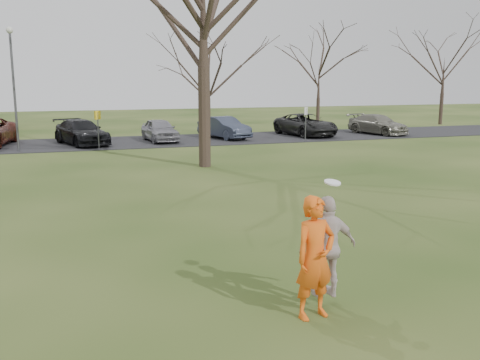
# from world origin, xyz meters

# --- Properties ---
(ground) EXTENTS (120.00, 120.00, 0.00)m
(ground) POSITION_xyz_m (0.00, 0.00, 0.00)
(ground) COLOR #1E380F
(ground) RESTS_ON ground
(parking_strip) EXTENTS (62.00, 6.50, 0.04)m
(parking_strip) POSITION_xyz_m (0.00, 25.00, 0.02)
(parking_strip) COLOR black
(parking_strip) RESTS_ON ground
(player_defender) EXTENTS (0.79, 0.60, 1.96)m
(player_defender) POSITION_xyz_m (-0.06, 0.06, 0.98)
(player_defender) COLOR #EA5913
(player_defender) RESTS_ON ground
(car_3) EXTENTS (3.42, 5.15, 1.38)m
(car_3) POSITION_xyz_m (-2.78, 24.63, 0.73)
(car_3) COLOR black
(car_3) RESTS_ON parking_strip
(car_4) EXTENTS (1.97, 4.09, 1.35)m
(car_4) POSITION_xyz_m (1.73, 24.74, 0.71)
(car_4) COLOR gray
(car_4) RESTS_ON parking_strip
(car_5) EXTENTS (2.68, 4.35, 1.35)m
(car_5) POSITION_xyz_m (5.83, 25.05, 0.72)
(car_5) COLOR #32394C
(car_5) RESTS_ON parking_strip
(car_6) EXTENTS (3.02, 5.39, 1.43)m
(car_6) POSITION_xyz_m (11.45, 25.09, 0.75)
(car_6) COLOR black
(car_6) RESTS_ON parking_strip
(car_7) EXTENTS (3.00, 4.82, 1.30)m
(car_7) POSITION_xyz_m (16.53, 24.46, 0.69)
(car_7) COLOR gray
(car_7) RESTS_ON parking_strip
(catching_play) EXTENTS (1.00, 0.42, 1.97)m
(catching_play) POSITION_xyz_m (0.33, 0.37, 1.02)
(catching_play) COLOR beige
(catching_play) RESTS_ON ground
(lamp_post) EXTENTS (0.34, 0.34, 6.27)m
(lamp_post) POSITION_xyz_m (-6.00, 22.50, 3.97)
(lamp_post) COLOR #47474C
(lamp_post) RESTS_ON ground
(sign_yellow) EXTENTS (0.35, 0.35, 2.08)m
(sign_yellow) POSITION_xyz_m (-2.00, 22.00, 1.45)
(sign_yellow) COLOR #47474C
(sign_yellow) RESTS_ON ground
(sign_white) EXTENTS (0.35, 0.35, 2.08)m
(sign_white) POSITION_xyz_m (10.00, 22.00, 1.45)
(sign_white) COLOR #47474C
(sign_white) RESTS_ON ground
(small_tree_row) EXTENTS (55.00, 5.90, 8.50)m
(small_tree_row) POSITION_xyz_m (4.38, 30.06, 3.89)
(small_tree_row) COLOR #352821
(small_tree_row) RESTS_ON ground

